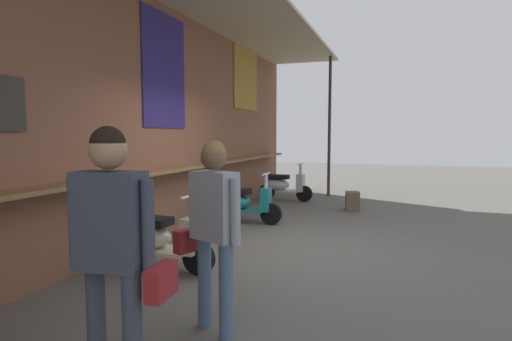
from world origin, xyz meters
name	(u,v)px	position (x,y,z in m)	size (l,w,h in m)	color
ground_plane	(273,247)	(0.00, 0.00, 0.00)	(36.20, 36.20, 0.00)	#56544F
market_stall_facade	(161,107)	(0.00, 1.91, 2.13)	(12.93, 2.16, 3.90)	brown
scooter_cream	(158,238)	(-1.41, 1.08, 0.39)	(0.46, 1.40, 0.97)	beige
scooter_teal	(242,203)	(1.45, 1.08, 0.39)	(0.46, 1.40, 0.97)	#197075
scooter_silver	(282,185)	(4.27, 1.08, 0.39)	(0.46, 1.40, 0.97)	#B2B5BA
shopper_with_handbag	(113,236)	(-3.71, -0.11, 1.07)	(0.30, 0.68, 1.74)	#383D4C
shopper_browsing	(213,217)	(-2.67, -0.29, 0.99)	(0.40, 0.66, 1.64)	slate
merchandise_crate	(352,201)	(3.43, -0.78, 0.21)	(0.36, 0.29, 0.42)	brown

